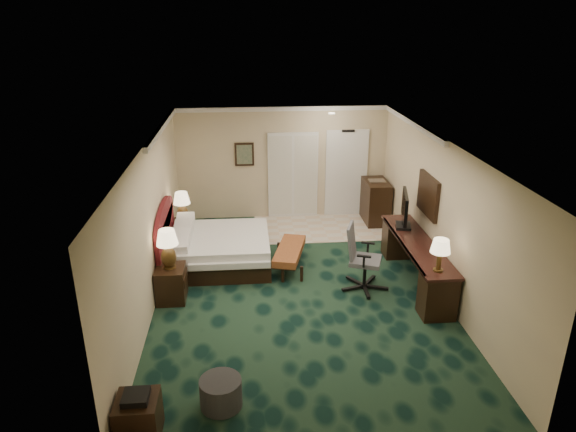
{
  "coord_description": "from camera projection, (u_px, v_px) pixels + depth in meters",
  "views": [
    {
      "loc": [
        -0.89,
        -8.09,
        4.64
      ],
      "look_at": [
        -0.14,
        0.6,
        1.23
      ],
      "focal_mm": 32.0,
      "sensor_mm": 36.0,
      "label": 1
    }
  ],
  "objects": [
    {
      "name": "nightstand_near",
      "position": [
        171.0,
        284.0,
        8.89
      ],
      "size": [
        0.49,
        0.56,
        0.62
      ],
      "primitive_type": "cube",
      "color": "black",
      "rests_on": "ground"
    },
    {
      "name": "minibar",
      "position": [
        375.0,
        202.0,
        12.23
      ],
      "size": [
        0.53,
        0.96,
        1.01
      ],
      "primitive_type": "cube",
      "color": "black",
      "rests_on": "ground"
    },
    {
      "name": "wall_left",
      "position": [
        151.0,
        227.0,
        8.57
      ],
      "size": [
        0.0,
        7.5,
        2.7
      ],
      "primitive_type": "cube",
      "color": "#C4B296",
      "rests_on": "ground"
    },
    {
      "name": "entry_door",
      "position": [
        346.0,
        174.0,
        12.46
      ],
      "size": [
        1.02,
        0.06,
        2.18
      ],
      "primitive_type": "cube",
      "color": "white",
      "rests_on": "ground"
    },
    {
      "name": "wall_art",
      "position": [
        244.0,
        154.0,
        12.05
      ],
      "size": [
        0.45,
        0.06,
        0.55
      ],
      "primitive_type": "cube",
      "color": "#3A5A47",
      "rests_on": "wall_back"
    },
    {
      "name": "wall_right",
      "position": [
        441.0,
        217.0,
        8.98
      ],
      "size": [
        0.0,
        7.5,
        2.7
      ],
      "primitive_type": "cube",
      "color": "#C4B296",
      "rests_on": "ground"
    },
    {
      "name": "lamp_near",
      "position": [
        168.0,
        249.0,
        8.66
      ],
      "size": [
        0.37,
        0.37,
        0.7
      ],
      "primitive_type": null,
      "rotation": [
        0.0,
        0.0,
        0.0
      ],
      "color": "#321C0C",
      "rests_on": "nightstand_near"
    },
    {
      "name": "bed_bench",
      "position": [
        290.0,
        258.0,
        10.04
      ],
      "size": [
        0.77,
        1.38,
        0.44
      ],
      "primitive_type": "cube",
      "rotation": [
        0.0,
        0.0,
        -0.26
      ],
      "color": "maroon",
      "rests_on": "ground"
    },
    {
      "name": "ceiling",
      "position": [
        300.0,
        144.0,
        8.28
      ],
      "size": [
        5.0,
        7.5,
        0.0
      ],
      "primitive_type": "cube",
      "color": "white",
      "rests_on": "wall_back"
    },
    {
      "name": "ottoman",
      "position": [
        221.0,
        393.0,
        6.49
      ],
      "size": [
        0.7,
        0.7,
        0.38
      ],
      "primitive_type": "cylinder",
      "rotation": [
        0.0,
        0.0,
        0.37
      ],
      "color": "#292A2D",
      "rests_on": "ground"
    },
    {
      "name": "nightstand_far",
      "position": [
        184.0,
        234.0,
        10.99
      ],
      "size": [
        0.46,
        0.52,
        0.57
      ],
      "primitive_type": "cube",
      "color": "black",
      "rests_on": "ground"
    },
    {
      "name": "headboard",
      "position": [
        166.0,
        238.0,
        9.74
      ],
      "size": [
        0.12,
        2.0,
        1.4
      ],
      "primitive_type": null,
      "color": "#491317",
      "rests_on": "ground"
    },
    {
      "name": "crown_molding",
      "position": [
        300.0,
        147.0,
        8.3
      ],
      "size": [
        5.0,
        7.5,
        0.1
      ],
      "primitive_type": null,
      "color": "white",
      "rests_on": "wall_back"
    },
    {
      "name": "tv",
      "position": [
        404.0,
        210.0,
        9.85
      ],
      "size": [
        0.28,
        0.88,
        0.69
      ],
      "primitive_type": "cube",
      "rotation": [
        0.0,
        0.0,
        -0.24
      ],
      "color": "black",
      "rests_on": "desk"
    },
    {
      "name": "wall_mirror",
      "position": [
        428.0,
        195.0,
        9.46
      ],
      "size": [
        0.05,
        0.95,
        0.75
      ],
      "primitive_type": "cube",
      "color": "white",
      "rests_on": "wall_right"
    },
    {
      "name": "closet_doors",
      "position": [
        293.0,
        176.0,
        12.35
      ],
      "size": [
        1.2,
        0.06,
        2.1
      ],
      "primitive_type": "cube",
      "color": "silver",
      "rests_on": "ground"
    },
    {
      "name": "tile_patch",
      "position": [
        324.0,
        227.0,
        12.03
      ],
      "size": [
        3.2,
        1.7,
        0.01
      ],
      "primitive_type": "cube",
      "color": "beige",
      "rests_on": "ground"
    },
    {
      "name": "floor",
      "position": [
        298.0,
        291.0,
        9.27
      ],
      "size": [
        5.0,
        7.5,
        0.0
      ],
      "primitive_type": "cube",
      "color": "black",
      "rests_on": "ground"
    },
    {
      "name": "bed",
      "position": [
        220.0,
        250.0,
        10.18
      ],
      "size": [
        1.93,
        1.79,
        0.61
      ],
      "primitive_type": "cube",
      "color": "silver",
      "rests_on": "ground"
    },
    {
      "name": "wall_back",
      "position": [
        282.0,
        163.0,
        12.25
      ],
      "size": [
        5.0,
        0.0,
        2.7
      ],
      "primitive_type": "cube",
      "color": "#C4B296",
      "rests_on": "ground"
    },
    {
      "name": "lamp_far",
      "position": [
        182.0,
        207.0,
        10.74
      ],
      "size": [
        0.44,
        0.44,
        0.66
      ],
      "primitive_type": null,
      "rotation": [
        0.0,
        0.0,
        0.32
      ],
      "color": "#321C0C",
      "rests_on": "nightstand_far"
    },
    {
      "name": "side_table",
      "position": [
        139.0,
        418.0,
        5.98
      ],
      "size": [
        0.49,
        0.49,
        0.53
      ],
      "primitive_type": "cube",
      "color": "black",
      "rests_on": "ground"
    },
    {
      "name": "desk_lamp",
      "position": [
        440.0,
        255.0,
        8.16
      ],
      "size": [
        0.37,
        0.37,
        0.56
      ],
      "primitive_type": null,
      "rotation": [
        0.0,
        0.0,
        -0.16
      ],
      "color": "#321C0C",
      "rests_on": "desk"
    },
    {
      "name": "desk",
      "position": [
        415.0,
        263.0,
        9.43
      ],
      "size": [
        0.6,
        2.8,
        0.81
      ],
      "primitive_type": "cube",
      "color": "black",
      "rests_on": "ground"
    },
    {
      "name": "desk_chair",
      "position": [
        366.0,
        258.0,
        9.15
      ],
      "size": [
        0.89,
        0.87,
        1.22
      ],
      "primitive_type": null,
      "rotation": [
        0.0,
        0.0,
        -0.35
      ],
      "color": "#555557",
      "rests_on": "ground"
    },
    {
      "name": "wall_front",
      "position": [
        338.0,
        357.0,
        5.3
      ],
      "size": [
        5.0,
        0.0,
        2.7
      ],
      "primitive_type": "cube",
      "color": "#C4B296",
      "rests_on": "ground"
    }
  ]
}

